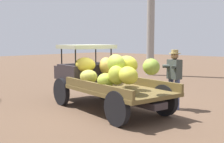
# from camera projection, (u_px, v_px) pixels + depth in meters

# --- Properties ---
(ground_plane) EXTENTS (60.00, 60.00, 0.00)m
(ground_plane) POSITION_uv_depth(u_px,v_px,m) (117.00, 109.00, 8.38)
(ground_plane) COLOR brown
(truck) EXTENTS (4.64, 2.45, 1.86)m
(truck) POSITION_uv_depth(u_px,v_px,m) (101.00, 76.00, 8.40)
(truck) COLOR #2F2729
(truck) RESTS_ON ground
(farmer) EXTENTS (0.55, 0.50, 1.73)m
(farmer) POSITION_uv_depth(u_px,v_px,m) (174.00, 75.00, 8.32)
(farmer) COLOR #4C5477
(farmer) RESTS_ON ground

